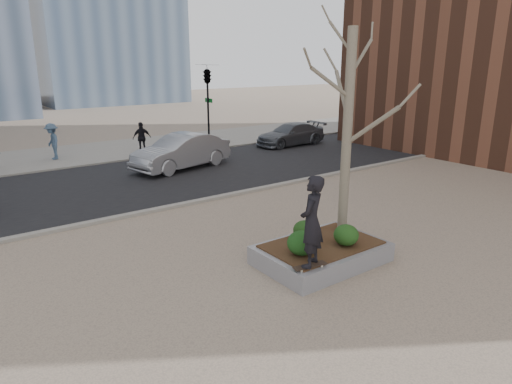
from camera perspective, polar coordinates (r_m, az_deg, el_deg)
ground at (r=10.74m, az=4.24°, el=-10.07°), size 120.00×120.00×0.00m
street at (r=18.99m, az=-15.70°, el=1.17°), size 60.00×8.00×0.02m
far_sidewalk at (r=25.52m, az=-21.39°, el=4.43°), size 60.00×6.00×0.02m
planter at (r=11.26m, az=8.17°, el=-7.64°), size 3.00×2.00×0.45m
planter_mulch at (r=11.17m, az=8.22°, el=-6.49°), size 2.70×1.70×0.04m
sycamore_tree at (r=11.28m, az=11.54°, el=11.03°), size 2.80×2.80×6.60m
shrub_left at (r=10.40m, az=5.69°, el=-6.36°), size 0.65×0.65×0.56m
shrub_middle at (r=11.27m, az=6.09°, el=-4.76°), size 0.56×0.56×0.48m
shrub_right at (r=11.08m, az=11.20°, el=-5.30°), size 0.60×0.60×0.51m
skateboard at (r=9.95m, az=6.77°, el=-9.26°), size 0.80×0.32×0.08m
skateboarder at (r=9.56m, az=6.97°, el=-3.70°), size 0.86×0.77×1.97m
car_silver at (r=20.74m, az=-9.31°, el=5.02°), size 4.90×2.62×1.54m
car_third at (r=26.33m, az=4.34°, el=7.21°), size 4.28×1.81×1.23m
pedestrian_b at (r=24.43m, az=-24.10°, el=5.79°), size 0.68×1.16×1.77m
pedestrian_c at (r=24.57m, az=-14.08°, el=6.59°), size 0.98×0.49×1.62m
traffic_light_far at (r=25.47m, az=-6.01°, el=10.53°), size 0.60×2.48×4.50m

